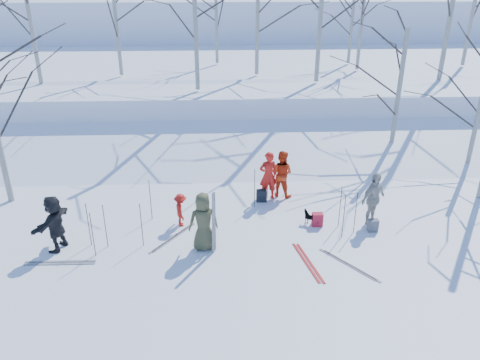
{
  "coord_description": "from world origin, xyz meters",
  "views": [
    {
      "loc": [
        -0.59,
        -11.53,
        7.29
      ],
      "look_at": [
        0.0,
        1.5,
        1.3
      ],
      "focal_mm": 35.0,
      "sensor_mm": 36.0,
      "label": 1
    }
  ],
  "objects_px": {
    "skier_grey_west": "(55,223)",
    "dog": "(311,218)",
    "backpack_red": "(317,219)",
    "backpack_dark": "(261,196)",
    "skier_olive_center": "(204,222)",
    "backpack_grey": "(373,225)",
    "skier_cream_east": "(373,199)",
    "skier_redor_behind": "(281,174)",
    "skier_red_seated": "(181,210)",
    "skier_red_north": "(268,175)"
  },
  "relations": [
    {
      "from": "backpack_grey",
      "to": "skier_red_seated",
      "type": "bearing_deg",
      "value": 173.88
    },
    {
      "from": "skier_redor_behind",
      "to": "backpack_dark",
      "type": "xyz_separation_m",
      "value": [
        -0.71,
        -0.42,
        -0.62
      ]
    },
    {
      "from": "skier_red_seated",
      "to": "skier_red_north",
      "type": "bearing_deg",
      "value": -69.35
    },
    {
      "from": "dog",
      "to": "skier_olive_center",
      "type": "bearing_deg",
      "value": -34.6
    },
    {
      "from": "skier_olive_center",
      "to": "backpack_red",
      "type": "relative_size",
      "value": 4.06
    },
    {
      "from": "skier_olive_center",
      "to": "skier_redor_behind",
      "type": "height_order",
      "value": "skier_olive_center"
    },
    {
      "from": "skier_grey_west",
      "to": "dog",
      "type": "bearing_deg",
      "value": 115.9
    },
    {
      "from": "skier_red_north",
      "to": "backpack_grey",
      "type": "height_order",
      "value": "skier_red_north"
    },
    {
      "from": "dog",
      "to": "backpack_red",
      "type": "height_order",
      "value": "dog"
    },
    {
      "from": "skier_red_north",
      "to": "backpack_red",
      "type": "xyz_separation_m",
      "value": [
        1.34,
        -1.94,
        -0.64
      ]
    },
    {
      "from": "backpack_red",
      "to": "backpack_grey",
      "type": "bearing_deg",
      "value": -13.96
    },
    {
      "from": "dog",
      "to": "skier_grey_west",
      "type": "bearing_deg",
      "value": -46.83
    },
    {
      "from": "skier_redor_behind",
      "to": "skier_cream_east",
      "type": "distance_m",
      "value": 3.28
    },
    {
      "from": "skier_red_north",
      "to": "backpack_grey",
      "type": "xyz_separation_m",
      "value": [
        2.95,
        -2.34,
        -0.66
      ]
    },
    {
      "from": "dog",
      "to": "backpack_dark",
      "type": "bearing_deg",
      "value": -104.24
    },
    {
      "from": "skier_grey_west",
      "to": "backpack_dark",
      "type": "relative_size",
      "value": 4.1
    },
    {
      "from": "skier_red_north",
      "to": "backpack_red",
      "type": "relative_size",
      "value": 4.05
    },
    {
      "from": "skier_redor_behind",
      "to": "backpack_grey",
      "type": "bearing_deg",
      "value": 163.71
    },
    {
      "from": "backpack_red",
      "to": "backpack_grey",
      "type": "relative_size",
      "value": 1.11
    },
    {
      "from": "skier_cream_east",
      "to": "backpack_grey",
      "type": "relative_size",
      "value": 4.47
    },
    {
      "from": "skier_grey_west",
      "to": "backpack_grey",
      "type": "distance_m",
      "value": 9.19
    },
    {
      "from": "skier_red_seated",
      "to": "skier_cream_east",
      "type": "relative_size",
      "value": 0.62
    },
    {
      "from": "skier_olive_center",
      "to": "backpack_grey",
      "type": "relative_size",
      "value": 4.49
    },
    {
      "from": "skier_cream_east",
      "to": "backpack_red",
      "type": "height_order",
      "value": "skier_cream_east"
    },
    {
      "from": "skier_cream_east",
      "to": "skier_grey_west",
      "type": "relative_size",
      "value": 1.04
    },
    {
      "from": "skier_redor_behind",
      "to": "skier_red_seated",
      "type": "distance_m",
      "value": 3.84
    },
    {
      "from": "skier_cream_east",
      "to": "backpack_grey",
      "type": "bearing_deg",
      "value": -133.14
    },
    {
      "from": "skier_red_north",
      "to": "backpack_dark",
      "type": "bearing_deg",
      "value": 31.94
    },
    {
      "from": "skier_grey_west",
      "to": "skier_cream_east",
      "type": "bearing_deg",
      "value": 114.07
    },
    {
      "from": "backpack_grey",
      "to": "backpack_dark",
      "type": "height_order",
      "value": "backpack_dark"
    },
    {
      "from": "skier_olive_center",
      "to": "backpack_grey",
      "type": "bearing_deg",
      "value": 178.95
    },
    {
      "from": "skier_olive_center",
      "to": "dog",
      "type": "height_order",
      "value": "skier_olive_center"
    },
    {
      "from": "skier_grey_west",
      "to": "dog",
      "type": "relative_size",
      "value": 3.02
    },
    {
      "from": "skier_redor_behind",
      "to": "backpack_red",
      "type": "xyz_separation_m",
      "value": [
        0.86,
        -2.14,
        -0.61
      ]
    },
    {
      "from": "skier_grey_west",
      "to": "dog",
      "type": "distance_m",
      "value": 7.47
    },
    {
      "from": "backpack_red",
      "to": "backpack_grey",
      "type": "xyz_separation_m",
      "value": [
        1.61,
        -0.4,
        -0.02
      ]
    },
    {
      "from": "skier_red_seated",
      "to": "backpack_dark",
      "type": "distance_m",
      "value": 3.02
    },
    {
      "from": "skier_redor_behind",
      "to": "dog",
      "type": "bearing_deg",
      "value": 137.97
    },
    {
      "from": "skier_red_north",
      "to": "backpack_red",
      "type": "bearing_deg",
      "value": 113.12
    },
    {
      "from": "backpack_red",
      "to": "backpack_dark",
      "type": "xyz_separation_m",
      "value": [
        -1.57,
        1.72,
        -0.01
      ]
    },
    {
      "from": "skier_redor_behind",
      "to": "dog",
      "type": "relative_size",
      "value": 3.04
    },
    {
      "from": "skier_olive_center",
      "to": "skier_cream_east",
      "type": "height_order",
      "value": "skier_olive_center"
    },
    {
      "from": "skier_red_north",
      "to": "skier_cream_east",
      "type": "height_order",
      "value": "skier_cream_east"
    },
    {
      "from": "backpack_dark",
      "to": "backpack_red",
      "type": "bearing_deg",
      "value": -47.6
    },
    {
      "from": "skier_redor_behind",
      "to": "backpack_red",
      "type": "relative_size",
      "value": 3.92
    },
    {
      "from": "skier_olive_center",
      "to": "skier_red_north",
      "type": "height_order",
      "value": "skier_olive_center"
    },
    {
      "from": "skier_cream_east",
      "to": "backpack_dark",
      "type": "bearing_deg",
      "value": 118.23
    },
    {
      "from": "dog",
      "to": "backpack_dark",
      "type": "xyz_separation_m",
      "value": [
        -1.39,
        1.63,
        -0.03
      ]
    },
    {
      "from": "skier_cream_east",
      "to": "skier_grey_west",
      "type": "xyz_separation_m",
      "value": [
        -9.22,
        -0.99,
        -0.03
      ]
    },
    {
      "from": "dog",
      "to": "backpack_red",
      "type": "relative_size",
      "value": 1.29
    }
  ]
}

